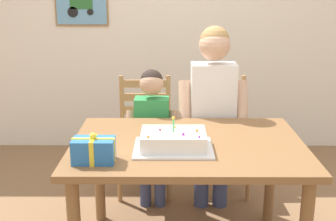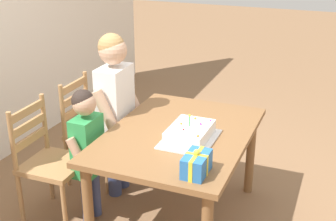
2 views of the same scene
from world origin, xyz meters
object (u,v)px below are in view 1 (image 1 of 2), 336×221
(birthday_cake, at_px, (173,141))
(chair_right, at_px, (221,135))
(gift_box_red_large, at_px, (94,150))
(dining_table, at_px, (187,157))
(chair_left, at_px, (145,134))
(child_older, at_px, (213,101))
(child_younger, at_px, (152,126))

(birthday_cake, xyz_separation_m, chair_right, (0.39, 1.03, -0.32))
(chair_right, bearing_deg, gift_box_red_large, -123.45)
(dining_table, relative_size, birthday_cake, 3.09)
(chair_left, bearing_deg, child_older, -30.54)
(dining_table, xyz_separation_m, chair_left, (-0.31, 0.92, -0.17))
(gift_box_red_large, bearing_deg, dining_table, 30.98)
(dining_table, relative_size, chair_right, 1.48)
(child_older, height_order, child_younger, child_older)
(gift_box_red_large, relative_size, chair_left, 0.24)
(gift_box_red_large, relative_size, child_younger, 0.21)
(chair_left, distance_m, child_younger, 0.35)
(gift_box_red_large, bearing_deg, child_younger, 73.91)
(birthday_cake, bearing_deg, chair_left, 102.16)
(birthday_cake, distance_m, gift_box_red_large, 0.46)
(dining_table, bearing_deg, chair_left, 108.47)
(birthday_cake, xyz_separation_m, gift_box_red_large, (-0.41, -0.19, 0.02))
(dining_table, bearing_deg, chair_right, 71.63)
(chair_right, xyz_separation_m, child_older, (-0.10, -0.30, 0.36))
(chair_right, relative_size, child_older, 0.68)
(birthday_cake, height_order, chair_right, birthday_cake)
(child_younger, bearing_deg, child_older, -0.09)
(gift_box_red_large, height_order, child_older, child_older)
(chair_left, relative_size, child_older, 0.68)
(birthday_cake, xyz_separation_m, child_younger, (-0.15, 0.73, -0.15))
(chair_left, relative_size, chair_right, 1.00)
(dining_table, relative_size, child_younger, 1.29)
(chair_right, relative_size, child_younger, 0.87)
(chair_left, distance_m, chair_right, 0.61)
(gift_box_red_large, height_order, chair_left, chair_left)
(dining_table, bearing_deg, gift_box_red_large, -149.02)
(gift_box_red_large, bearing_deg, chair_left, 81.00)
(chair_right, bearing_deg, child_older, -108.47)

